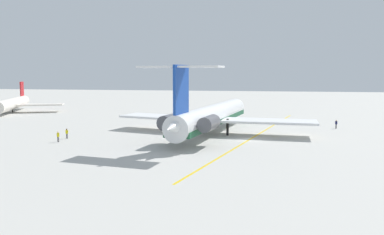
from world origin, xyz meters
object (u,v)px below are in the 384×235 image
Objects in this scene: main_jetliner at (211,116)px; airliner_mid_left at (11,104)px; ground_crew_near_nose at (58,135)px; ground_crew_near_tail at (67,132)px; safety_cone_nose at (195,117)px; ground_crew_portside at (336,123)px.

main_jetliner is 68.40m from airliner_mid_left.
ground_crew_near_nose is at bearing 22.05° from airliner_mid_left.
safety_cone_nose is (35.99, -16.92, -0.87)m from ground_crew_near_tail.
ground_crew_near_nose is at bearing -55.25° from ground_crew_portside.
main_jetliner is at bearing 111.14° from ground_crew_near_nose.
airliner_mid_left is 15.75× the size of ground_crew_near_tail.
airliner_mid_left is 15.83× the size of ground_crew_near_nose.
airliner_mid_left is at bearing 74.01° from main_jetliner.
airliner_mid_left reaches higher than ground_crew_near_tail.
ground_crew_near_tail is 39.78m from safety_cone_nose.
safety_cone_nose is at bearing 150.69° from ground_crew_near_nose.
safety_cone_nose is (-2.35, -54.36, -2.29)m from airliner_mid_left.
ground_crew_portside reaches higher than ground_crew_near_tail.
safety_cone_nose is at bearing -106.12° from ground_crew_portside.
airliner_mid_left is 56.17m from ground_crew_near_nose.
airliner_mid_left is 53.60m from ground_crew_near_tail.
ground_crew_near_tail is (-38.34, -37.43, -1.42)m from airliner_mid_left.
main_jetliner reaches higher than safety_cone_nose.
ground_crew_portside is at bearing 59.13° from airliner_mid_left.
ground_crew_near_nose is 0.99× the size of ground_crew_portside.
main_jetliner reaches higher than airliner_mid_left.
airliner_mid_left is at bearing 34.41° from ground_crew_near_tail.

